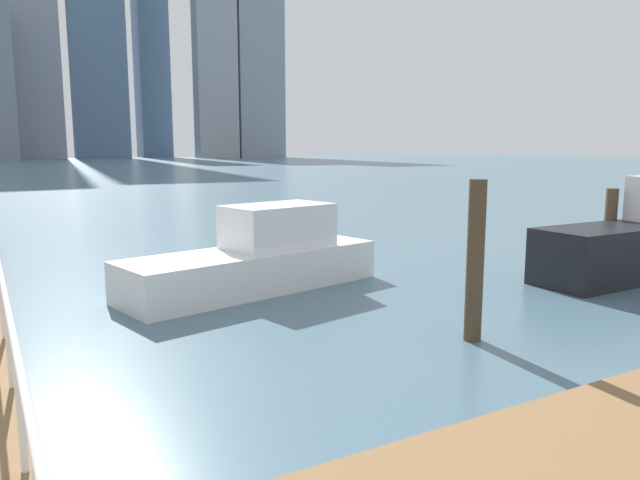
# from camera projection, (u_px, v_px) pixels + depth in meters

# --- Properties ---
(ground_plane) EXTENTS (300.00, 300.00, 0.00)m
(ground_plane) POSITION_uv_depth(u_px,v_px,m) (169.00, 288.00, 12.53)
(ground_plane) COLOR #476675
(dock_piling_0) EXTENTS (0.28, 0.28, 1.97)m
(dock_piling_0) POSITION_uv_depth(u_px,v_px,m) (610.00, 230.00, 14.17)
(dock_piling_0) COLOR brown
(dock_piling_0) RESTS_ON ground_plane
(dock_piling_3) EXTENTS (0.26, 0.26, 2.47)m
(dock_piling_3) POSITION_uv_depth(u_px,v_px,m) (475.00, 261.00, 9.00)
(dock_piling_3) COLOR #473826
(dock_piling_3) RESTS_ON ground_plane
(moored_boat_2) EXTENTS (5.77, 2.79, 1.73)m
(moored_boat_2) POSITION_uv_depth(u_px,v_px,m) (259.00, 258.00, 12.44)
(moored_boat_2) COLOR white
(moored_boat_2) RESTS_ON ground_plane
(skyline_tower_5) EXTENTS (8.13, 9.91, 59.43)m
(skyline_tower_5) POSITION_uv_depth(u_px,v_px,m) (151.00, 44.00, 158.24)
(skyline_tower_5) COLOR slate
(skyline_tower_5) RESTS_ON ground_plane
(skyline_tower_6) EXTENTS (10.70, 7.32, 51.03)m
(skyline_tower_6) POSITION_uv_depth(u_px,v_px,m) (215.00, 56.00, 150.51)
(skyline_tower_6) COLOR #8C939E
(skyline_tower_6) RESTS_ON ground_plane
(skyline_tower_7) EXTENTS (13.74, 11.28, 59.32)m
(skyline_tower_7) POSITION_uv_depth(u_px,v_px,m) (254.00, 43.00, 156.95)
(skyline_tower_7) COLOR gray
(skyline_tower_7) RESTS_ON ground_plane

